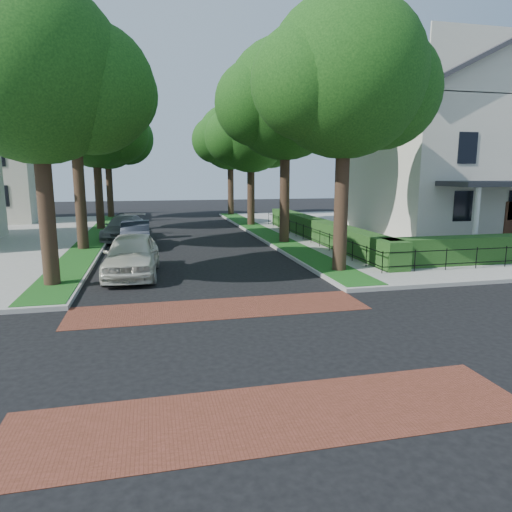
# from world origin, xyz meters

# --- Properties ---
(ground) EXTENTS (120.00, 120.00, 0.00)m
(ground) POSITION_xyz_m (0.00, 0.00, 0.00)
(ground) COLOR black
(ground) RESTS_ON ground
(sidewalk_ne) EXTENTS (30.00, 30.00, 0.15)m
(sidewalk_ne) POSITION_xyz_m (19.50, 19.00, 0.07)
(sidewalk_ne) COLOR gray
(sidewalk_ne) RESTS_ON ground
(crosswalk_far) EXTENTS (9.00, 2.20, 0.01)m
(crosswalk_far) POSITION_xyz_m (0.00, 3.20, 0.01)
(crosswalk_far) COLOR brown
(crosswalk_far) RESTS_ON ground
(crosswalk_near) EXTENTS (9.00, 2.20, 0.01)m
(crosswalk_near) POSITION_xyz_m (0.00, -3.20, 0.01)
(crosswalk_near) COLOR brown
(crosswalk_near) RESTS_ON ground
(grass_strip_ne) EXTENTS (1.60, 29.80, 0.02)m
(grass_strip_ne) POSITION_xyz_m (5.40, 19.10, 0.16)
(grass_strip_ne) COLOR #184814
(grass_strip_ne) RESTS_ON sidewalk_ne
(grass_strip_nw) EXTENTS (1.60, 29.80, 0.02)m
(grass_strip_nw) POSITION_xyz_m (-5.40, 19.10, 0.16)
(grass_strip_nw) COLOR #184814
(grass_strip_nw) RESTS_ON sidewalk_nw
(tree_right_near) EXTENTS (7.75, 6.67, 10.66)m
(tree_right_near) POSITION_xyz_m (5.60, 7.24, 7.63)
(tree_right_near) COLOR black
(tree_right_near) RESTS_ON sidewalk_ne
(tree_right_mid) EXTENTS (8.25, 7.09, 11.22)m
(tree_right_mid) POSITION_xyz_m (5.61, 15.25, 7.99)
(tree_right_mid) COLOR black
(tree_right_mid) RESTS_ON sidewalk_ne
(tree_right_far) EXTENTS (7.25, 6.23, 9.74)m
(tree_right_far) POSITION_xyz_m (5.60, 24.22, 6.91)
(tree_right_far) COLOR black
(tree_right_far) RESTS_ON sidewalk_ne
(tree_right_back) EXTENTS (7.50, 6.45, 10.20)m
(tree_right_back) POSITION_xyz_m (5.60, 33.23, 7.27)
(tree_right_back) COLOR black
(tree_right_back) RESTS_ON sidewalk_ne
(tree_left_near) EXTENTS (7.50, 6.45, 10.20)m
(tree_left_near) POSITION_xyz_m (-5.40, 7.23, 7.27)
(tree_left_near) COLOR black
(tree_left_near) RESTS_ON sidewalk_nw
(tree_left_mid) EXTENTS (8.00, 6.88, 11.48)m
(tree_left_mid) POSITION_xyz_m (-5.39, 15.24, 8.34)
(tree_left_mid) COLOR black
(tree_left_mid) RESTS_ON sidewalk_nw
(tree_left_far) EXTENTS (7.00, 6.02, 9.86)m
(tree_left_far) POSITION_xyz_m (-5.40, 24.22, 7.12)
(tree_left_far) COLOR black
(tree_left_far) RESTS_ON sidewalk_nw
(tree_left_back) EXTENTS (7.75, 6.66, 10.44)m
(tree_left_back) POSITION_xyz_m (-5.40, 33.24, 7.41)
(tree_left_back) COLOR black
(tree_left_back) RESTS_ON sidewalk_nw
(hedge_main_road) EXTENTS (1.00, 18.00, 1.20)m
(hedge_main_road) POSITION_xyz_m (7.70, 15.00, 0.75)
(hedge_main_road) COLOR #1E3D15
(hedge_main_road) RESTS_ON sidewalk_ne
(fence_main_road) EXTENTS (0.06, 18.00, 0.90)m
(fence_main_road) POSITION_xyz_m (6.90, 15.00, 0.60)
(fence_main_road) COLOR black
(fence_main_road) RESTS_ON sidewalk_ne
(house_victorian) EXTENTS (13.00, 13.05, 12.48)m
(house_victorian) POSITION_xyz_m (17.51, 15.92, 6.02)
(house_victorian) COLOR beige
(house_victorian) RESTS_ON sidewalk_ne
(parked_car_front) EXTENTS (2.30, 5.13, 1.71)m
(parked_car_front) POSITION_xyz_m (-2.76, 8.48, 0.86)
(parked_car_front) COLOR silver
(parked_car_front) RESTS_ON ground
(parked_car_middle) EXTENTS (1.59, 4.40, 1.44)m
(parked_car_middle) POSITION_xyz_m (-2.84, 15.87, 0.72)
(parked_car_middle) COLOR #202631
(parked_car_middle) RESTS_ON ground
(parked_car_rear) EXTENTS (2.87, 5.37, 1.48)m
(parked_car_rear) POSITION_xyz_m (-3.60, 18.95, 0.74)
(parked_car_rear) COLOR slate
(parked_car_rear) RESTS_ON ground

